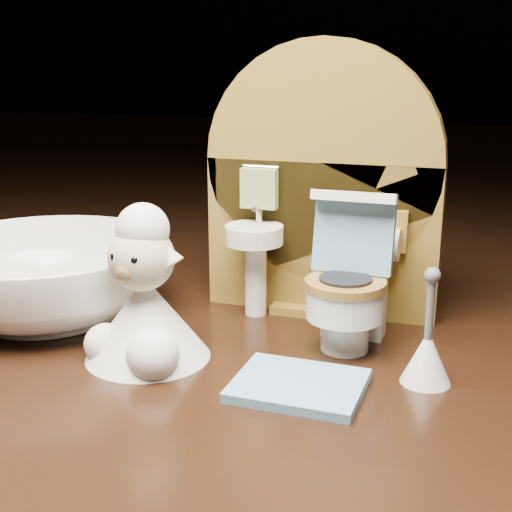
{
  "coord_description": "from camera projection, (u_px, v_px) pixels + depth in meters",
  "views": [
    {
      "loc": [
        0.09,
        -0.31,
        0.14
      ],
      "look_at": [
        -0.02,
        0.01,
        0.05
      ],
      "focal_mm": 50.0,
      "sensor_mm": 36.0,
      "label": 1
    }
  ],
  "objects": [
    {
      "name": "plush_lamb",
      "position": [
        144.0,
        306.0,
        0.34
      ],
      "size": [
        0.06,
        0.06,
        0.08
      ],
      "rotation": [
        0.0,
        0.0,
        -0.15
      ],
      "color": "white",
      "rests_on": "ground"
    },
    {
      "name": "bath_mat",
      "position": [
        299.0,
        386.0,
        0.31
      ],
      "size": [
        0.06,
        0.05,
        0.0
      ],
      "primitive_type": "cube",
      "rotation": [
        0.0,
        0.0,
        -0.02
      ],
      "color": "#689CBF",
      "rests_on": "ground"
    },
    {
      "name": "ceramic_bowl",
      "position": [
        46.0,
        279.0,
        0.4
      ],
      "size": [
        0.14,
        0.14,
        0.04
      ],
      "primitive_type": "imported",
      "rotation": [
        0.0,
        0.0,
        0.06
      ],
      "color": "white",
      "rests_on": "ground"
    },
    {
      "name": "backdrop_panel",
      "position": [
        321.0,
        197.0,
        0.39
      ],
      "size": [
        0.13,
        0.05,
        0.15
      ],
      "color": "olive",
      "rests_on": "ground"
    },
    {
      "name": "toy_toilet",
      "position": [
        350.0,
        290.0,
        0.35
      ],
      "size": [
        0.04,
        0.05,
        0.08
      ],
      "rotation": [
        0.0,
        0.0,
        -0.02
      ],
      "color": "white",
      "rests_on": "ground"
    },
    {
      "name": "toilet_brush",
      "position": [
        427.0,
        353.0,
        0.32
      ],
      "size": [
        0.02,
        0.02,
        0.05
      ],
      "color": "white",
      "rests_on": "ground"
    }
  ]
}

